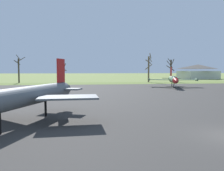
{
  "coord_description": "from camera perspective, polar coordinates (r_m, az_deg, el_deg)",
  "views": [
    {
      "loc": [
        -9.07,
        -12.1,
        4.03
      ],
      "look_at": [
        -5.13,
        15.75,
        2.14
      ],
      "focal_mm": 36.12,
      "sensor_mm": 36.0,
      "label": 1
    }
  ],
  "objects": [
    {
      "name": "bare_tree_center",
      "position": [
        77.15,
        9.28,
        4.47
      ],
      "size": [
        2.85,
        2.91,
        9.78
      ],
      "color": "brown",
      "rests_on": "ground"
    },
    {
      "name": "grass_verge_strip",
      "position": [
        69.98,
        -0.59,
        0.57
      ],
      "size": [
        161.93,
        12.0,
        0.06
      ],
      "primitive_type": "cube",
      "color": "#5D6E32",
      "rests_on": "ground"
    },
    {
      "name": "visitor_building",
      "position": [
        114.51,
        20.96,
        3.26
      ],
      "size": [
        19.11,
        14.45,
        6.84
      ],
      "color": "beige",
      "rests_on": "ground"
    },
    {
      "name": "info_placard_front_left",
      "position": [
        47.63,
        15.72,
        -0.38
      ],
      "size": [
        0.62,
        0.33,
        1.0
      ],
      "color": "black",
      "rests_on": "ground"
    },
    {
      "name": "asphalt_apron",
      "position": [
        32.83,
        8.07,
        -3.2
      ],
      "size": [
        101.93,
        63.97,
        0.05
      ],
      "primitive_type": "cube",
      "color": "#383533",
      "rests_on": "ground"
    },
    {
      "name": "bare_tree_left_of_center",
      "position": [
        73.16,
        -12.57,
        3.48
      ],
      "size": [
        2.62,
        3.04,
        7.59
      ],
      "color": "#42382D",
      "rests_on": "ground"
    },
    {
      "name": "bare_tree_right_of_center",
      "position": [
        80.5,
        14.68,
        3.89
      ],
      "size": [
        2.88,
        2.89,
        8.16
      ],
      "color": "#42382D",
      "rests_on": "ground"
    },
    {
      "name": "jet_fighter_rear_right",
      "position": [
        17.43,
        -21.94,
        -2.65
      ],
      "size": [
        10.17,
        15.09,
        5.17
      ],
      "color": "#565B60",
      "rests_on": "ground"
    },
    {
      "name": "jet_fighter_front_left",
      "position": [
        54.4,
        15.2,
        1.54
      ],
      "size": [
        11.6,
        13.63,
        4.85
      ],
      "color": "#4C6B47",
      "rests_on": "ground"
    },
    {
      "name": "bare_tree_far_left",
      "position": [
        77.43,
        -22.53,
        3.82
      ],
      "size": [
        3.07,
        3.14,
        9.02
      ],
      "color": "#42382D",
      "rests_on": "ground"
    }
  ]
}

